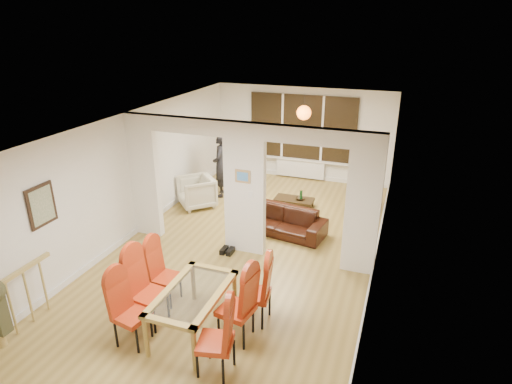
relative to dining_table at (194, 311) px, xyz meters
The scene contains 24 objects.
floor 2.52m from the dining_table, 93.58° to the left, with size 5.00×9.00×0.01m, color olive.
room_walls 2.68m from the dining_table, 93.58° to the left, with size 5.00×9.00×2.60m, color silver, non-canonical shape.
divider_wall 2.68m from the dining_table, 93.58° to the left, with size 5.00×0.18×2.60m, color white.
bay_window_blinds 7.03m from the dining_table, 91.29° to the left, with size 3.00×0.08×1.80m, color black.
radiator 6.90m from the dining_table, 91.30° to the left, with size 1.40×0.08×0.50m, color white.
pendant_light 6.07m from the dining_table, 88.58° to the left, with size 0.36×0.36×0.36m, color orange.
stair_newel 2.52m from the dining_table, 163.67° to the right, with size 0.40×1.20×1.10m, color #A7904C, non-canonical shape.
wall_poster 2.91m from the dining_table, behind, with size 0.04×0.52×0.67m, color gray.
pillar_photo 2.71m from the dining_table, 93.72° to the left, with size 0.30×0.03×0.25m, color #4C8CD8.
dining_table is the anchor object (origin of this frame).
dining_chair_la 0.88m from the dining_table, 144.43° to the right, with size 0.43×0.43×1.06m, color #9A2A0F, non-canonical shape.
dining_chair_lb 0.75m from the dining_table, behind, with size 0.46×0.46×1.16m, color #9A2A0F, non-canonical shape.
dining_chair_lc 0.92m from the dining_table, 147.05° to the left, with size 0.42×0.42×1.04m, color #9A2A0F, non-canonical shape.
dining_chair_ra 0.90m from the dining_table, 43.89° to the right, with size 0.44×0.44×1.10m, color #9A2A0F, non-canonical shape.
dining_chair_rb 0.68m from the dining_table, ahead, with size 0.46×0.46×1.14m, color #9A2A0F, non-canonical shape.
dining_chair_rc 0.95m from the dining_table, 35.65° to the left, with size 0.43×0.43×1.08m, color #9A2A0F, non-canonical shape.
sofa 3.48m from the dining_table, 85.16° to the left, with size 1.90×0.74×0.56m, color black.
armchair 4.60m from the dining_table, 116.59° to the left, with size 0.82×0.80×0.75m, color beige.
person 5.29m from the dining_table, 109.68° to the left, with size 0.40×0.61×1.68m, color black.
television 5.48m from the dining_table, 71.99° to the left, with size 0.13×0.99×0.57m, color black.
coffee_table 4.88m from the dining_table, 87.57° to the left, with size 0.94×0.47×0.22m, color black, non-canonical shape.
bottle 4.86m from the dining_table, 85.47° to the left, with size 0.07×0.07×0.27m, color #143F19.
bowl 4.88m from the dining_table, 85.83° to the left, with size 0.21×0.21×0.05m, color black.
shoes 2.32m from the dining_table, 101.25° to the left, with size 0.24×0.26×0.10m, color black, non-canonical shape.
Camera 1 is at (2.74, -7.00, 4.29)m, focal length 30.00 mm.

